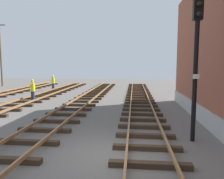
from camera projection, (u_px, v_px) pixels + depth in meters
ground_plane at (107, 156)px, 7.31m from camera, size 80.00×80.00×0.00m
track_near_building at (148, 155)px, 7.16m from camera, size 2.50×53.72×0.32m
track_centre at (17, 149)px, 7.62m from camera, size 2.50×53.72×0.32m
signal_mast at (196, 50)px, 8.38m from camera, size 0.36×0.40×5.89m
utility_pole_far at (1, 53)px, 31.07m from camera, size 1.80×0.24×9.09m
track_worker_foreground at (53, 83)px, 26.03m from camera, size 0.40×0.40×1.87m
track_worker_distant at (33, 90)px, 18.35m from camera, size 0.40×0.40×1.87m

